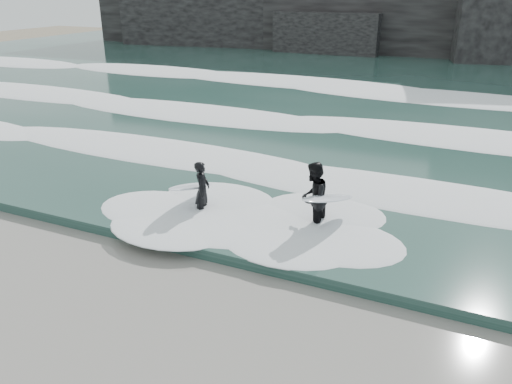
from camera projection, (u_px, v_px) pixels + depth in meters
ground at (109, 324)px, 10.10m from camera, size 120.00×120.00×0.00m
sea at (385, 82)px, 34.44m from camera, size 90.00×52.00×0.30m
headland at (425, 0)px, 46.88m from camera, size 70.00×9.00×10.00m
foam_near at (276, 168)px, 17.52m from camera, size 60.00×3.20×0.20m
foam_mid at (332, 121)px, 23.40m from camera, size 60.00×4.00×0.24m
foam_far at (373, 88)px, 30.96m from camera, size 60.00×4.80×0.30m
surfer_left at (199, 189)px, 14.46m from camera, size 0.99×2.25×1.73m
surfer_right at (315, 198)px, 13.49m from camera, size 1.46×2.32×2.02m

